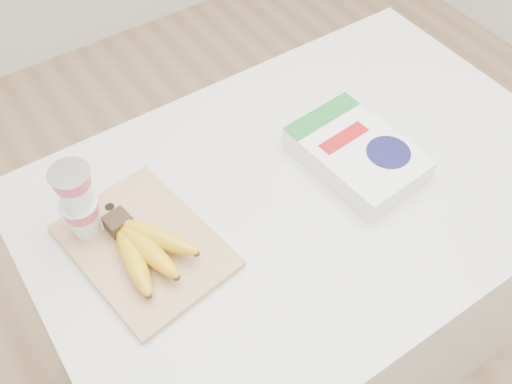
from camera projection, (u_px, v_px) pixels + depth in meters
room at (329, 15)px, 0.92m from camera, size 4.00×4.00×4.00m
table at (298, 287)px, 1.62m from camera, size 1.22×0.81×0.92m
cutting_board at (145, 246)px, 1.15m from camera, size 0.29×0.37×0.02m
bananas at (144, 247)px, 1.11m from camera, size 0.16×0.21×0.07m
yogurt_stack at (78, 201)px, 1.09m from camera, size 0.08×0.08×0.18m
cereal_box at (356, 154)px, 1.28m from camera, size 0.22×0.30×0.06m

